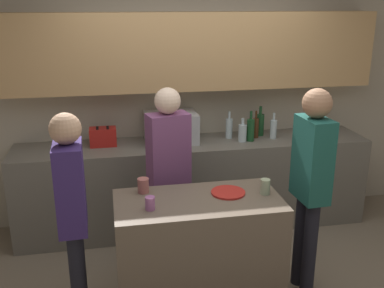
{
  "coord_description": "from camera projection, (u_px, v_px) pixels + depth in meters",
  "views": [
    {
      "loc": [
        -0.84,
        -2.88,
        2.31
      ],
      "look_at": [
        -0.23,
        0.32,
        1.26
      ],
      "focal_mm": 42.0,
      "sensor_mm": 36.0,
      "label": 1
    }
  ],
  "objects": [
    {
      "name": "bottle_1",
      "position": [
        242.0,
        133.0,
        4.57
      ],
      "size": [
        0.08,
        0.08,
        0.24
      ],
      "color": "silver",
      "rests_on": "back_counter"
    },
    {
      "name": "bottle_3",
      "position": [
        256.0,
        127.0,
        4.69
      ],
      "size": [
        0.06,
        0.06,
        0.29
      ],
      "color": "#472814",
      "rests_on": "back_counter"
    },
    {
      "name": "cup_1",
      "position": [
        150.0,
        203.0,
        3.13
      ],
      "size": [
        0.07,
        0.07,
        0.1
      ],
      "color": "#AA629D",
      "rests_on": "kitchen_island"
    },
    {
      "name": "person_left",
      "position": [
        311.0,
        176.0,
        3.47
      ],
      "size": [
        0.22,
        0.35,
        1.7
      ],
      "rotation": [
        0.0,
        0.0,
        -4.66
      ],
      "color": "black",
      "rests_on": "ground_plane"
    },
    {
      "name": "potted_plant",
      "position": [
        318.0,
        116.0,
        4.81
      ],
      "size": [
        0.14,
        0.14,
        0.4
      ],
      "color": "silver",
      "rests_on": "back_counter"
    },
    {
      "name": "cup_2",
      "position": [
        265.0,
        187.0,
        3.37
      ],
      "size": [
        0.07,
        0.07,
        0.12
      ],
      "color": "#9BAB88",
      "rests_on": "kitchen_island"
    },
    {
      "name": "toaster",
      "position": [
        103.0,
        137.0,
        4.44
      ],
      "size": [
        0.26,
        0.16,
        0.18
      ],
      "color": "#B21E19",
      "rests_on": "back_counter"
    },
    {
      "name": "person_center",
      "position": [
        169.0,
        166.0,
        3.79
      ],
      "size": [
        0.38,
        0.27,
        1.64
      ],
      "rotation": [
        0.0,
        0.0,
        -2.9
      ],
      "color": "black",
      "rests_on": "ground_plane"
    },
    {
      "name": "back_wall",
      "position": [
        189.0,
        78.0,
        4.63
      ],
      "size": [
        6.4,
        0.4,
        2.7
      ],
      "color": "#B2A893",
      "rests_on": "ground_plane"
    },
    {
      "name": "bottle_4",
      "position": [
        260.0,
        124.0,
        4.77
      ],
      "size": [
        0.09,
        0.09,
        0.32
      ],
      "color": "#194723",
      "rests_on": "back_counter"
    },
    {
      "name": "microwave",
      "position": [
        171.0,
        128.0,
        4.54
      ],
      "size": [
        0.52,
        0.39,
        0.3
      ],
      "color": "#B7BABC",
      "rests_on": "back_counter"
    },
    {
      "name": "bottle_5",
      "position": [
        273.0,
        129.0,
        4.67
      ],
      "size": [
        0.07,
        0.07,
        0.27
      ],
      "color": "silver",
      "rests_on": "back_counter"
    },
    {
      "name": "back_counter",
      "position": [
        194.0,
        184.0,
        4.71
      ],
      "size": [
        3.6,
        0.62,
        0.93
      ],
      "color": "#6B665B",
      "rests_on": "ground_plane"
    },
    {
      "name": "bottle_0",
      "position": [
        229.0,
        128.0,
        4.68
      ],
      "size": [
        0.07,
        0.07,
        0.28
      ],
      "color": "silver",
      "rests_on": "back_counter"
    },
    {
      "name": "kitchen_island",
      "position": [
        198.0,
        254.0,
        3.44
      ],
      "size": [
        1.23,
        0.62,
        0.91
      ],
      "color": "brown",
      "rests_on": "ground_plane"
    },
    {
      "name": "bottle_2",
      "position": [
        251.0,
        130.0,
        4.58
      ],
      "size": [
        0.08,
        0.08,
        0.31
      ],
      "color": "#194723",
      "rests_on": "back_counter"
    },
    {
      "name": "person_right",
      "position": [
        72.0,
        206.0,
        3.09
      ],
      "size": [
        0.21,
        0.35,
        1.61
      ],
      "rotation": [
        0.0,
        0.0,
        -1.53
      ],
      "color": "black",
      "rests_on": "ground_plane"
    },
    {
      "name": "plate_on_island",
      "position": [
        228.0,
        192.0,
        3.4
      ],
      "size": [
        0.26,
        0.26,
        0.01
      ],
      "color": "red",
      "rests_on": "kitchen_island"
    },
    {
      "name": "cup_0",
      "position": [
        143.0,
        186.0,
        3.4
      ],
      "size": [
        0.09,
        0.09,
        0.11
      ],
      "color": "#A95E59",
      "rests_on": "kitchen_island"
    }
  ]
}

